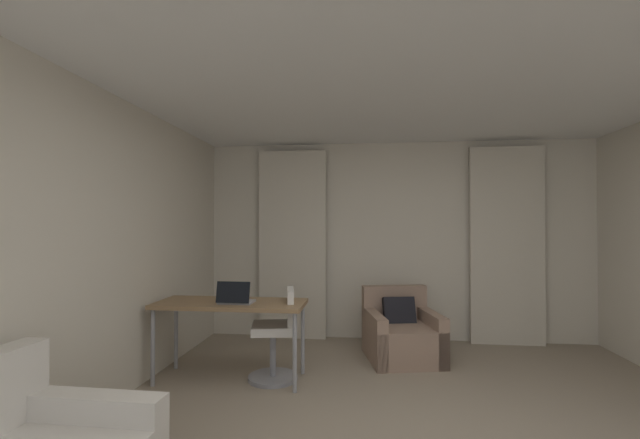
{
  "coord_description": "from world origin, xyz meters",
  "views": [
    {
      "loc": [
        -0.4,
        -2.54,
        1.5
      ],
      "look_at": [
        -0.84,
        1.43,
        1.56
      ],
      "focal_mm": 23.17,
      "sensor_mm": 36.0,
      "label": 1
    }
  ],
  "objects": [
    {
      "name": "wall_window",
      "position": [
        0.0,
        3.03,
        1.3
      ],
      "size": [
        5.12,
        0.06,
        2.6
      ],
      "color": "beige",
      "rests_on": "ground"
    },
    {
      "name": "wall_left",
      "position": [
        -2.53,
        0.0,
        1.3
      ],
      "size": [
        0.06,
        6.12,
        2.6
      ],
      "color": "beige",
      "rests_on": "ground"
    },
    {
      "name": "ceiling",
      "position": [
        0.0,
        0.0,
        2.63
      ],
      "size": [
        5.12,
        6.12,
        0.06
      ],
      "primitive_type": "cube",
      "color": "white",
      "rests_on": "wall_left"
    },
    {
      "name": "curtain_left_panel",
      "position": [
        -1.38,
        2.9,
        1.25
      ],
      "size": [
        0.9,
        0.06,
        2.5
      ],
      "color": "beige",
      "rests_on": "ground"
    },
    {
      "name": "curtain_right_panel",
      "position": [
        1.38,
        2.9,
        1.25
      ],
      "size": [
        0.9,
        0.06,
        2.5
      ],
      "color": "beige",
      "rests_on": "ground"
    },
    {
      "name": "armchair",
      "position": [
        -0.0,
        2.19,
        0.26
      ],
      "size": [
        0.91,
        0.95,
        0.78
      ],
      "color": "#997A66",
      "rests_on": "ground"
    },
    {
      "name": "desk",
      "position": [
        -1.71,
        1.37,
        0.69
      ],
      "size": [
        1.45,
        0.57,
        0.76
      ],
      "color": "olive",
      "rests_on": "ground"
    },
    {
      "name": "desk_chair",
      "position": [
        -1.26,
        1.42,
        0.39
      ],
      "size": [
        0.48,
        0.48,
        0.88
      ],
      "color": "gray",
      "rests_on": "ground"
    },
    {
      "name": "laptop",
      "position": [
        -1.63,
        1.28,
        0.8
      ],
      "size": [
        0.32,
        0.25,
        0.22
      ],
      "color": "#ADADB2",
      "rests_on": "desk"
    }
  ]
}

